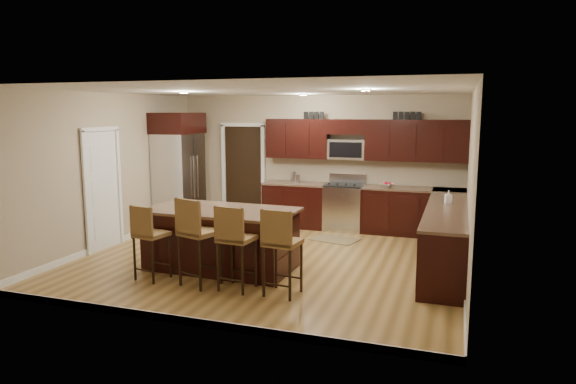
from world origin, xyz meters
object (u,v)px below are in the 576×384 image
(island, at_px, (221,241))
(stool_left, at_px, (148,234))
(stool_extra, at_px, (280,242))
(stool_mid, at_px, (196,232))
(range, at_px, (344,207))
(stool_right, at_px, (234,238))
(refrigerator, at_px, (179,169))

(island, relative_size, stool_left, 2.12)
(island, relative_size, stool_extra, 1.99)
(stool_mid, xyz_separation_m, stool_extra, (1.22, 0.00, -0.04))
(island, bearing_deg, range, 70.51)
(range, xyz_separation_m, stool_extra, (0.04, -3.98, 0.25))
(stool_mid, bearing_deg, island, 109.97)
(island, distance_m, stool_right, 1.08)
(stool_left, xyz_separation_m, stool_extra, (1.98, -0.01, 0.05))
(island, height_order, stool_right, stool_right)
(stool_left, distance_m, stool_extra, 1.98)
(stool_right, distance_m, refrigerator, 4.19)
(refrigerator, bearing_deg, stool_extra, -43.63)
(island, distance_m, stool_left, 1.14)
(stool_right, bearing_deg, range, 86.76)
(stool_left, height_order, stool_extra, stool_extra)
(range, height_order, stool_mid, stool_mid)
(stool_right, bearing_deg, stool_left, -174.72)
(stool_left, bearing_deg, stool_mid, 10.56)
(range, bearing_deg, refrigerator, -166.31)
(island, relative_size, stool_mid, 1.87)
(refrigerator, xyz_separation_m, stool_extra, (3.34, -3.18, -0.48))
(island, height_order, stool_mid, stool_mid)
(stool_mid, bearing_deg, refrigerator, 141.10)
(island, bearing_deg, stool_right, -52.64)
(stool_left, xyz_separation_m, stool_right, (1.33, -0.01, 0.05))
(range, height_order, stool_extra, stool_extra)
(stool_mid, distance_m, stool_extra, 1.22)
(range, height_order, refrigerator, refrigerator)
(island, bearing_deg, stool_mid, -85.72)
(island, xyz_separation_m, stool_extra, (1.26, -0.85, 0.29))
(range, xyz_separation_m, stool_left, (-1.94, -3.98, 0.20))
(island, xyz_separation_m, stool_right, (0.61, -0.85, 0.29))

